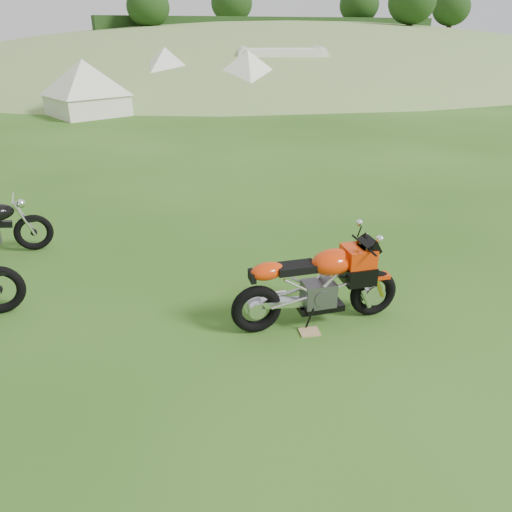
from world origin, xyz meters
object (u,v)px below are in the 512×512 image
tent_right (248,75)px  caravan (281,71)px  tent_mid (166,73)px  plywood_board (309,332)px  sport_motorcycle (318,279)px  tent_left (85,86)px

tent_right → caravan: tent_right is taller
tent_mid → caravan: size_ratio=0.57×
tent_mid → caravan: 6.49m
caravan → tent_mid: bearing=-166.7°
plywood_board → sport_motorcycle: bearing=40.4°
caravan → sport_motorcycle: bearing=-97.3°
tent_right → sport_motorcycle: bearing=-137.2°
tent_mid → tent_right: size_ratio=1.03×
sport_motorcycle → caravan: size_ratio=0.41×
tent_mid → tent_right: bearing=-38.2°
sport_motorcycle → plywood_board: size_ratio=8.52×
sport_motorcycle → tent_mid: (5.49, 22.25, 0.65)m
tent_mid → tent_right: (3.31, -2.94, -0.03)m
tent_right → caravan: (3.11, 1.97, -0.04)m
tent_left → caravan: 11.63m
tent_left → caravan: bearing=0.6°
tent_left → tent_mid: size_ratio=0.94×
plywood_board → tent_mid: 23.17m
tent_right → caravan: size_ratio=0.56×
tent_left → tent_mid: (4.86, 3.80, 0.08)m
tent_left → tent_mid: tent_mid is taller
plywood_board → tent_right: tent_right is taller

